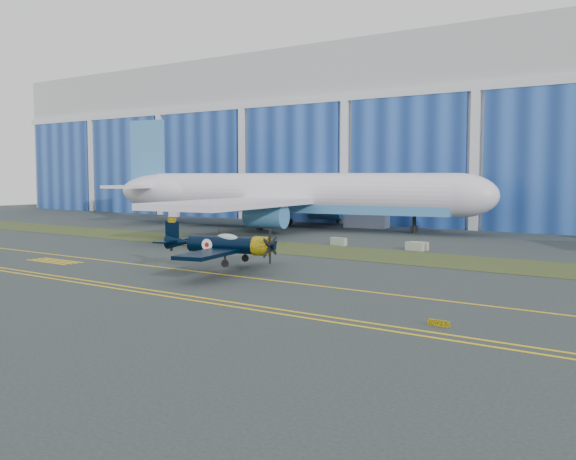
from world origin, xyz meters
The scene contains 15 objects.
ground centered at (0.00, 0.00, 0.00)m, with size 260.00×260.00×0.00m, color #2E3637.
grass_median centered at (0.00, 14.00, 0.02)m, with size 260.00×10.00×0.02m, color #475128.
hangar centered at (0.00, 71.79, 14.96)m, with size 220.00×45.70×30.00m.
taxiway_centreline centered at (0.00, -5.00, 0.01)m, with size 200.00×0.20×0.02m, color yellow.
edge_line_near centered at (0.00, -14.50, 0.01)m, with size 80.00×0.20×0.02m, color yellow.
edge_line_far centered at (0.00, -13.50, 0.01)m, with size 80.00×0.20×0.02m, color yellow.
hold_short_ladder centered at (-18.00, -8.10, 0.01)m, with size 6.00×2.40×0.02m, color yellow, non-canonical shape.
guard_board_right centered at (22.00, -12.00, 0.17)m, with size 1.20×0.15×0.35m, color yellow.
warbird centered at (-0.58, -4.09, 2.32)m, with size 14.34×16.04×4.06m.
jetliner centered at (-23.00, 36.15, 11.76)m, with size 76.35×68.04×23.52m.
shipping_container centered at (-14.90, 44.14, 1.43)m, with size 6.58×2.63×2.85m, color silver.
cart centered at (-58.27, 45.56, 0.55)m, with size 1.85×1.11×1.11m, color silver.
barrier_a centered at (-4.33, 19.61, 0.45)m, with size 2.00×0.60×0.90m, color gray.
barrier_b centered at (4.94, 19.98, 0.45)m, with size 2.00×0.60×0.90m, color #949D85.
barrier_c centered at (5.08, 20.77, 0.45)m, with size 2.00×0.60×0.90m, color #A09686.
Camera 1 is at (36.57, -44.91, 7.99)m, focal length 42.00 mm.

